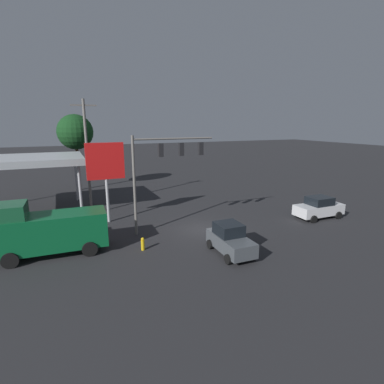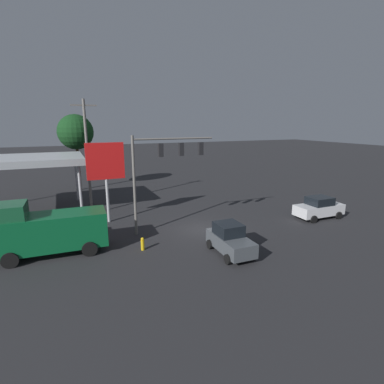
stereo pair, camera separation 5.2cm
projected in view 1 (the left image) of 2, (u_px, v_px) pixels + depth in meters
name	position (u px, v px, depth m)	size (l,w,h in m)	color
ground_plane	(202.00, 229.00, 23.91)	(200.00, 200.00, 0.00)	#262628
traffic_signal_assembly	(164.00, 161.00, 22.49)	(6.42, 0.43, 7.44)	slate
utility_pole	(87.00, 152.00, 29.28)	(2.40, 0.26, 10.51)	slate
gas_station_canopy	(25.00, 161.00, 27.22)	(9.94, 7.56, 5.28)	#B2B7BC
price_sign	(105.00, 164.00, 24.59)	(3.06, 0.27, 6.73)	#B7B7BC
delivery_truck	(47.00, 230.00, 18.90)	(6.88, 2.75, 3.58)	#0C592D
sedan_far	(319.00, 208.00, 26.54)	(4.43, 2.11, 1.93)	silver
hatchback_crossing	(230.00, 240.00, 19.30)	(2.01, 3.83, 1.97)	#474C51
street_tree	(75.00, 132.00, 36.31)	(4.24, 4.24, 9.33)	#4C331E
fire_hydrant	(143.00, 244.00, 19.90)	(0.24, 0.24, 0.88)	gold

